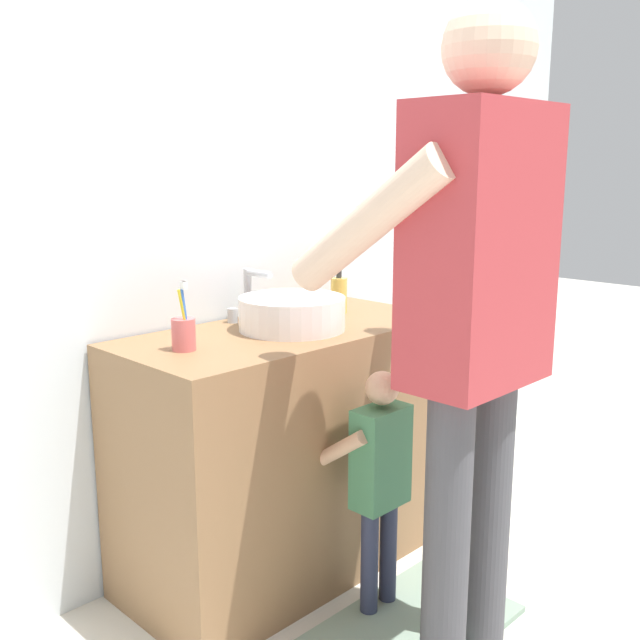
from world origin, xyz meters
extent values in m
plane|color=silver|center=(0.00, 0.00, 0.00)|extent=(14.00, 14.00, 0.00)
cube|color=silver|center=(0.00, 0.62, 1.35)|extent=(4.40, 0.08, 2.70)
cube|color=olive|center=(0.00, 0.30, 0.43)|extent=(1.16, 0.54, 0.85)
cylinder|color=white|center=(0.00, 0.28, 0.91)|extent=(0.35, 0.35, 0.11)
cylinder|color=silver|center=(0.00, 0.28, 0.91)|extent=(0.29, 0.29, 0.09)
cylinder|color=#B7BABF|center=(0.00, 0.51, 0.94)|extent=(0.03, 0.03, 0.18)
cylinder|color=#B7BABF|center=(0.00, 0.45, 1.02)|extent=(0.02, 0.12, 0.02)
cylinder|color=#B7BABF|center=(-0.07, 0.51, 0.88)|extent=(0.04, 0.04, 0.05)
cylinder|color=#B7BABF|center=(0.07, 0.51, 0.88)|extent=(0.04, 0.04, 0.05)
cylinder|color=#D86666|center=(-0.41, 0.30, 0.90)|extent=(0.07, 0.07, 0.09)
cylinder|color=yellow|center=(-0.42, 0.29, 0.95)|extent=(0.04, 0.02, 0.17)
cube|color=white|center=(-0.42, 0.29, 1.05)|extent=(0.01, 0.02, 0.02)
cylinder|color=blue|center=(-0.41, 0.29, 0.95)|extent=(0.03, 0.01, 0.17)
cube|color=white|center=(-0.41, 0.29, 1.05)|extent=(0.01, 0.02, 0.02)
cylinder|color=gold|center=(0.31, 0.36, 0.92)|extent=(0.06, 0.06, 0.13)
cylinder|color=#2D2D2D|center=(0.31, 0.36, 1.00)|extent=(0.02, 0.02, 0.04)
cube|color=gray|center=(0.00, -0.25, 0.01)|extent=(0.64, 0.40, 0.02)
cylinder|color=#2D334C|center=(-0.05, -0.11, 0.18)|extent=(0.05, 0.05, 0.36)
cylinder|color=#2D334C|center=(0.05, -0.11, 0.18)|extent=(0.05, 0.05, 0.36)
cube|color=#427F56|center=(0.00, -0.11, 0.52)|extent=(0.18, 0.10, 0.31)
sphere|color=#D8A884|center=(0.00, -0.11, 0.74)|extent=(0.10, 0.10, 0.10)
cylinder|color=#D8A884|center=(-0.10, -0.03, 0.55)|extent=(0.04, 0.22, 0.17)
cylinder|color=#D8A884|center=(0.10, -0.03, 0.55)|extent=(0.04, 0.22, 0.17)
cylinder|color=#47474C|center=(-0.10, -0.42, 0.41)|extent=(0.13, 0.13, 0.82)
cylinder|color=#47474C|center=(0.11, -0.42, 0.41)|extent=(0.13, 0.13, 0.82)
cube|color=#B7383D|center=(0.00, -0.42, 1.18)|extent=(0.41, 0.23, 0.72)
sphere|color=beige|center=(0.00, -0.42, 1.66)|extent=(0.23, 0.23, 0.23)
cylinder|color=beige|center=(-0.22, -0.24, 1.24)|extent=(0.10, 0.50, 0.39)
cylinder|color=beige|center=(0.23, -0.24, 1.24)|extent=(0.10, 0.50, 0.39)
cylinder|color=yellow|center=(0.23, -0.05, 1.05)|extent=(0.01, 0.14, 0.03)
cube|color=white|center=(0.23, 0.03, 1.07)|extent=(0.01, 0.02, 0.02)
camera|label=1|loc=(-1.60, -1.44, 1.38)|focal=40.84mm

